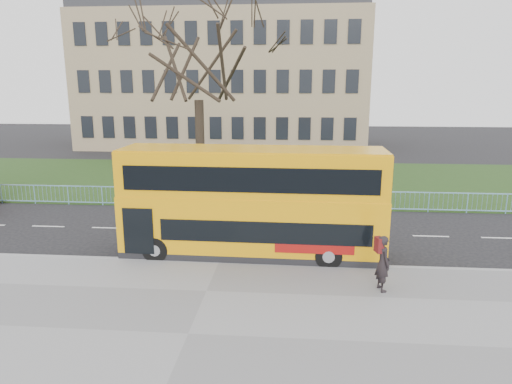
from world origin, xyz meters
TOP-DOWN VIEW (x-y plane):
  - ground at (0.00, 0.00)m, footprint 120.00×120.00m
  - pavement at (0.00, -6.75)m, footprint 80.00×10.50m
  - kerb at (0.00, -1.55)m, footprint 80.00×0.20m
  - grass_verge at (0.00, 14.30)m, footprint 80.00×15.40m
  - guard_railing at (0.00, 6.60)m, footprint 40.00×0.12m
  - bare_tree at (-3.00, 10.00)m, footprint 9.49×9.49m
  - civic_building at (-5.00, 35.00)m, footprint 30.00×15.00m
  - yellow_bus at (1.18, -0.51)m, footprint 10.18×2.62m
  - pedestrian at (5.68, -3.58)m, footprint 0.60×0.77m

SIDE VIEW (x-z plane):
  - ground at x=0.00m, z-range 0.00..0.00m
  - grass_verge at x=0.00m, z-range 0.00..0.08m
  - pavement at x=0.00m, z-range 0.00..0.12m
  - kerb at x=0.00m, z-range 0.00..0.14m
  - guard_railing at x=0.00m, z-range 0.00..1.10m
  - pedestrian at x=5.68m, z-range 0.12..1.97m
  - yellow_bus at x=1.18m, z-range 0.15..4.40m
  - bare_tree at x=-3.00m, z-range 0.08..13.64m
  - civic_building at x=-5.00m, z-range 0.00..14.00m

